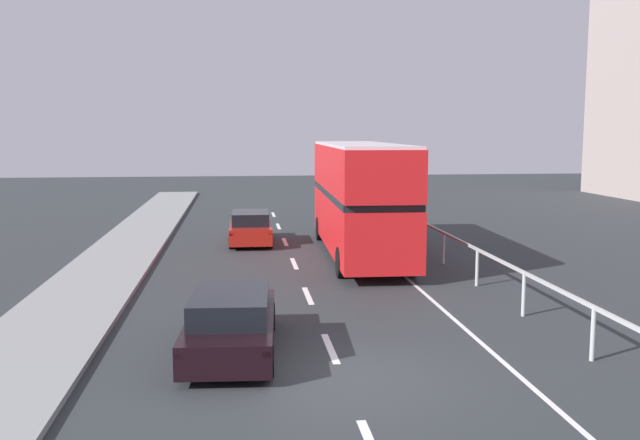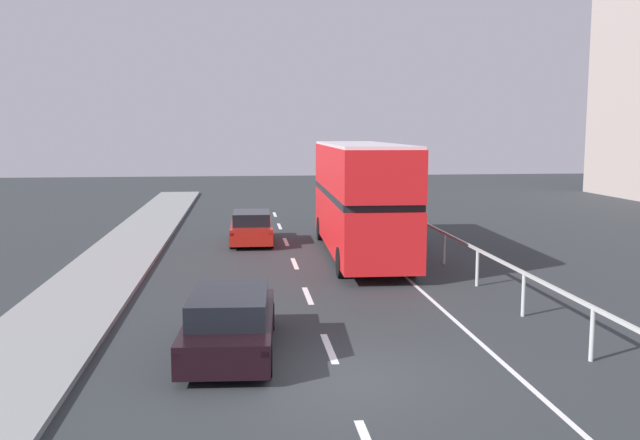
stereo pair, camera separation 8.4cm
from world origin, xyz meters
name	(u,v)px [view 2 (the right image)]	position (x,y,z in m)	size (l,w,h in m)	color
ground_plane	(340,378)	(0.00, 0.00, -0.05)	(73.62, 120.00, 0.10)	#2B2F32
lane_paint_markings	(373,282)	(2.21, 8.14, 0.00)	(3.56, 46.00, 0.01)	silver
bridge_side_railing	(460,246)	(5.28, 9.00, 0.94)	(0.10, 42.00, 1.17)	#B7BAB9
double_decker_bus_red	(360,196)	(2.58, 12.71, 2.28)	(2.83, 10.90, 4.26)	red
hatchback_car_near	(230,323)	(-2.14, 1.68, 0.65)	(2.08, 4.70, 1.35)	black
sedan_car_ahead	(252,228)	(-1.46, 16.22, 0.66)	(1.82, 4.24, 1.36)	maroon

